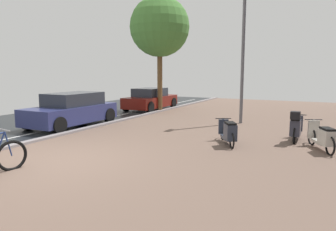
{
  "coord_description": "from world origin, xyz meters",
  "views": [
    {
      "loc": [
        5.82,
        -5.47,
        2.23
      ],
      "look_at": [
        2.37,
        1.34,
        1.15
      ],
      "focal_mm": 32.96,
      "sensor_mm": 36.0,
      "label": 1
    }
  ],
  "objects_px": {
    "parked_car_near": "(72,110)",
    "parked_car_far": "(151,99)",
    "scooter_far": "(296,127)",
    "lamp_post": "(243,49)",
    "scooter_near": "(323,137)",
    "scooter_mid": "(228,132)",
    "street_tree": "(160,27)"
  },
  "relations": [
    {
      "from": "scooter_near",
      "to": "parked_car_near",
      "type": "height_order",
      "value": "parked_car_near"
    },
    {
      "from": "scooter_near",
      "to": "scooter_far",
      "type": "xyz_separation_m",
      "value": [
        -0.79,
        0.94,
        0.08
      ]
    },
    {
      "from": "scooter_mid",
      "to": "parked_car_near",
      "type": "height_order",
      "value": "parked_car_near"
    },
    {
      "from": "parked_car_near",
      "to": "parked_car_far",
      "type": "height_order",
      "value": "parked_car_near"
    },
    {
      "from": "lamp_post",
      "to": "parked_car_near",
      "type": "bearing_deg",
      "value": -148.42
    },
    {
      "from": "scooter_mid",
      "to": "scooter_near",
      "type": "bearing_deg",
      "value": 11.18
    },
    {
      "from": "scooter_near",
      "to": "lamp_post",
      "type": "height_order",
      "value": "lamp_post"
    },
    {
      "from": "scooter_mid",
      "to": "parked_car_near",
      "type": "relative_size",
      "value": 0.38
    },
    {
      "from": "scooter_near",
      "to": "lamp_post",
      "type": "distance_m",
      "value": 5.67
    },
    {
      "from": "lamp_post",
      "to": "street_tree",
      "type": "relative_size",
      "value": 0.9
    },
    {
      "from": "scooter_mid",
      "to": "scooter_far",
      "type": "xyz_separation_m",
      "value": [
        1.81,
        1.45,
        0.08
      ]
    },
    {
      "from": "parked_car_far",
      "to": "scooter_mid",
      "type": "bearing_deg",
      "value": -45.44
    },
    {
      "from": "scooter_mid",
      "to": "parked_car_near",
      "type": "distance_m",
      "value": 6.82
    },
    {
      "from": "parked_car_near",
      "to": "parked_car_far",
      "type": "xyz_separation_m",
      "value": [
        0.12,
        6.36,
        -0.05
      ]
    },
    {
      "from": "scooter_mid",
      "to": "lamp_post",
      "type": "distance_m",
      "value": 5.11
    },
    {
      "from": "scooter_near",
      "to": "parked_car_far",
      "type": "height_order",
      "value": "parked_car_far"
    },
    {
      "from": "scooter_near",
      "to": "scooter_far",
      "type": "relative_size",
      "value": 0.95
    },
    {
      "from": "parked_car_near",
      "to": "parked_car_far",
      "type": "distance_m",
      "value": 6.36
    },
    {
      "from": "scooter_far",
      "to": "parked_car_far",
      "type": "distance_m",
      "value": 10.03
    },
    {
      "from": "parked_car_near",
      "to": "street_tree",
      "type": "height_order",
      "value": "street_tree"
    },
    {
      "from": "scooter_near",
      "to": "scooter_far",
      "type": "height_order",
      "value": "scooter_far"
    },
    {
      "from": "street_tree",
      "to": "scooter_far",
      "type": "bearing_deg",
      "value": -32.63
    },
    {
      "from": "scooter_near",
      "to": "parked_car_far",
      "type": "distance_m",
      "value": 11.21
    },
    {
      "from": "scooter_far",
      "to": "street_tree",
      "type": "bearing_deg",
      "value": 147.37
    },
    {
      "from": "parked_car_near",
      "to": "parked_car_far",
      "type": "bearing_deg",
      "value": 88.96
    },
    {
      "from": "scooter_far",
      "to": "lamp_post",
      "type": "xyz_separation_m",
      "value": [
        -2.45,
        2.77,
        2.72
      ]
    },
    {
      "from": "parked_car_far",
      "to": "lamp_post",
      "type": "bearing_deg",
      "value": -23.03
    },
    {
      "from": "parked_car_near",
      "to": "street_tree",
      "type": "relative_size",
      "value": 0.62
    },
    {
      "from": "scooter_far",
      "to": "parked_car_far",
      "type": "bearing_deg",
      "value": 147.85
    },
    {
      "from": "scooter_far",
      "to": "street_tree",
      "type": "relative_size",
      "value": 0.27
    },
    {
      "from": "parked_car_near",
      "to": "lamp_post",
      "type": "bearing_deg",
      "value": 31.58
    },
    {
      "from": "scooter_far",
      "to": "lamp_post",
      "type": "distance_m",
      "value": 4.59
    }
  ]
}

